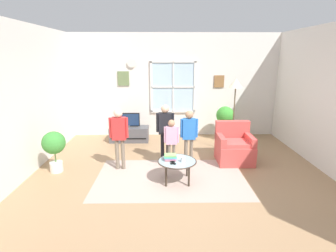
# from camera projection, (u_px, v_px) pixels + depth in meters

# --- Properties ---
(ground_plane) EXTENTS (6.49, 6.63, 0.02)m
(ground_plane) POSITION_uv_depth(u_px,v_px,m) (180.00, 181.00, 5.00)
(ground_plane) COLOR #9E7A56
(back_wall) EXTENTS (5.89, 0.17, 2.92)m
(back_wall) POSITION_uv_depth(u_px,v_px,m) (174.00, 86.00, 7.59)
(back_wall) COLOR silver
(back_wall) RESTS_ON ground_plane
(side_wall_left) EXTENTS (0.12, 6.03, 2.92)m
(side_wall_left) POSITION_uv_depth(u_px,v_px,m) (9.00, 105.00, 4.58)
(side_wall_left) COLOR silver
(side_wall_left) RESTS_ON ground_plane
(area_rug) EXTENTS (2.87, 1.80, 0.01)m
(area_rug) POSITION_uv_depth(u_px,v_px,m) (171.00, 178.00, 5.09)
(area_rug) COLOR tan
(area_rug) RESTS_ON ground_plane
(tv_stand) EXTENTS (1.05, 0.48, 0.40)m
(tv_stand) POSITION_uv_depth(u_px,v_px,m) (129.00, 134.00, 7.27)
(tv_stand) COLOR #4C4C51
(tv_stand) RESTS_ON ground_plane
(television) EXTENTS (0.59, 0.08, 0.39)m
(television) POSITION_uv_depth(u_px,v_px,m) (129.00, 120.00, 7.16)
(television) COLOR #4C4C4C
(television) RESTS_ON tv_stand
(armchair) EXTENTS (0.76, 0.74, 0.87)m
(armchair) POSITION_uv_depth(u_px,v_px,m) (234.00, 147.00, 5.83)
(armchair) COLOR #D14C47
(armchair) RESTS_ON ground_plane
(coffee_table) EXTENTS (0.73, 0.73, 0.42)m
(coffee_table) POSITION_uv_depth(u_px,v_px,m) (177.00, 162.00, 4.87)
(coffee_table) COLOR #99B2B7
(coffee_table) RESTS_ON ground_plane
(book_stack) EXTENTS (0.23, 0.20, 0.11)m
(book_stack) POSITION_uv_depth(u_px,v_px,m) (170.00, 157.00, 4.90)
(book_stack) COLOR #B16C70
(book_stack) RESTS_ON coffee_table
(cup) EXTENTS (0.08, 0.08, 0.10)m
(cup) POSITION_uv_depth(u_px,v_px,m) (183.00, 159.00, 4.80)
(cup) COLOR white
(cup) RESTS_ON coffee_table
(remote_near_books) EXTENTS (0.09, 0.14, 0.02)m
(remote_near_books) POSITION_uv_depth(u_px,v_px,m) (173.00, 163.00, 4.75)
(remote_near_books) COLOR black
(remote_near_books) RESTS_ON coffee_table
(remote_near_cup) EXTENTS (0.10, 0.14, 0.02)m
(remote_near_cup) POSITION_uv_depth(u_px,v_px,m) (173.00, 163.00, 4.74)
(remote_near_cup) COLOR black
(remote_near_cup) RESTS_ON coffee_table
(person_red_shirt) EXTENTS (0.39, 0.18, 1.28)m
(person_red_shirt) POSITION_uv_depth(u_px,v_px,m) (119.00, 132.00, 5.31)
(person_red_shirt) COLOR #726656
(person_red_shirt) RESTS_ON ground_plane
(person_pink_shirt) EXTENTS (0.31, 0.14, 1.04)m
(person_pink_shirt) POSITION_uv_depth(u_px,v_px,m) (171.00, 138.00, 5.41)
(person_pink_shirt) COLOR #726656
(person_pink_shirt) RESTS_ON ground_plane
(person_blue_shirt) EXTENTS (0.37, 0.17, 1.22)m
(person_blue_shirt) POSITION_uv_depth(u_px,v_px,m) (189.00, 132.00, 5.45)
(person_blue_shirt) COLOR #726656
(person_blue_shirt) RESTS_ON ground_plane
(person_black_shirt) EXTENTS (0.39, 0.18, 1.29)m
(person_black_shirt) POSITION_uv_depth(u_px,v_px,m) (165.00, 127.00, 5.68)
(person_black_shirt) COLOR black
(person_black_shirt) RESTS_ON ground_plane
(potted_plant_by_window) EXTENTS (0.49, 0.49, 0.95)m
(potted_plant_by_window) POSITION_uv_depth(u_px,v_px,m) (225.00, 120.00, 7.28)
(potted_plant_by_window) COLOR silver
(potted_plant_by_window) RESTS_ON ground_plane
(potted_plant_corner) EXTENTS (0.46, 0.46, 0.85)m
(potted_plant_corner) POSITION_uv_depth(u_px,v_px,m) (54.00, 146.00, 5.24)
(potted_plant_corner) COLOR silver
(potted_plant_corner) RESTS_ON ground_plane
(floor_lamp) EXTENTS (0.32, 0.32, 1.80)m
(floor_lamp) POSITION_uv_depth(u_px,v_px,m) (235.00, 91.00, 6.10)
(floor_lamp) COLOR black
(floor_lamp) RESTS_ON ground_plane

